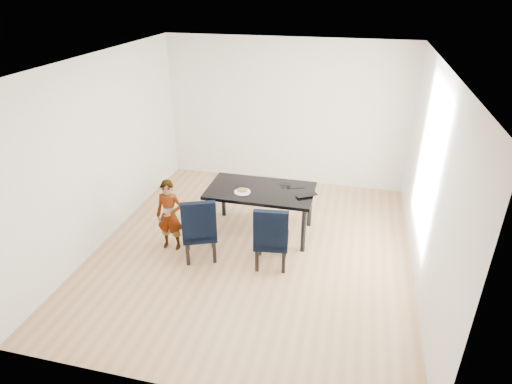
% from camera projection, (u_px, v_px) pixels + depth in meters
% --- Properties ---
extents(floor, '(4.50, 5.00, 0.01)m').
position_uv_depth(floor, '(253.00, 249.00, 6.33)').
color(floor, tan).
rests_on(floor, ground).
extents(ceiling, '(4.50, 5.00, 0.01)m').
position_uv_depth(ceiling, '(252.00, 61.00, 5.11)').
color(ceiling, white).
rests_on(ceiling, wall_back).
extents(wall_back, '(4.50, 0.01, 2.70)m').
position_uv_depth(wall_back, '(285.00, 113.00, 7.90)').
color(wall_back, white).
rests_on(wall_back, ground).
extents(wall_front, '(4.50, 0.01, 2.70)m').
position_uv_depth(wall_front, '(180.00, 281.00, 3.55)').
color(wall_front, silver).
rests_on(wall_front, ground).
extents(wall_left, '(0.01, 5.00, 2.70)m').
position_uv_depth(wall_left, '(102.00, 151.00, 6.20)').
color(wall_left, white).
rests_on(wall_left, ground).
extents(wall_right, '(0.01, 5.00, 2.70)m').
position_uv_depth(wall_right, '(430.00, 182.00, 5.25)').
color(wall_right, silver).
rests_on(wall_right, ground).
extents(dining_table, '(1.60, 0.90, 0.75)m').
position_uv_depth(dining_table, '(261.00, 211.00, 6.60)').
color(dining_table, black).
rests_on(dining_table, floor).
extents(chair_left, '(0.62, 0.63, 0.97)m').
position_uv_depth(chair_left, '(199.00, 227.00, 5.97)').
color(chair_left, black).
rests_on(chair_left, floor).
extents(chair_right, '(0.51, 0.53, 0.95)m').
position_uv_depth(chair_right, '(272.00, 235.00, 5.80)').
color(chair_right, black).
rests_on(chair_right, floor).
extents(child, '(0.40, 0.27, 1.08)m').
position_uv_depth(child, '(170.00, 215.00, 6.14)').
color(child, orange).
rests_on(child, floor).
extents(plate, '(0.28, 0.28, 0.01)m').
position_uv_depth(plate, '(242.00, 192.00, 6.33)').
color(plate, white).
rests_on(plate, dining_table).
extents(sandwich, '(0.17, 0.09, 0.07)m').
position_uv_depth(sandwich, '(242.00, 190.00, 6.31)').
color(sandwich, olive).
rests_on(sandwich, plate).
extents(laptop, '(0.38, 0.34, 0.03)m').
position_uv_depth(laptop, '(305.00, 194.00, 6.26)').
color(laptop, black).
rests_on(laptop, dining_table).
extents(cable_tangle, '(0.15, 0.15, 0.01)m').
position_uv_depth(cable_tangle, '(286.00, 188.00, 6.47)').
color(cable_tangle, black).
rests_on(cable_tangle, dining_table).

